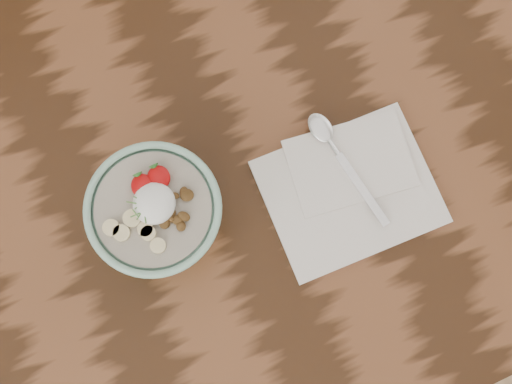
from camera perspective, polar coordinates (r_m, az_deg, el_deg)
table at (r=114.28cm, az=-2.84°, el=1.34°), size 160.00×90.00×75.00cm
breakfast_bowl at (r=98.16cm, az=-7.97°, el=-1.69°), size 18.37×18.37×12.55cm
napkin at (r=104.55cm, az=7.50°, el=0.50°), size 24.78×21.08×1.48cm
spoon at (r=104.39cm, az=6.02°, el=3.91°), size 4.95×19.62×1.02cm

